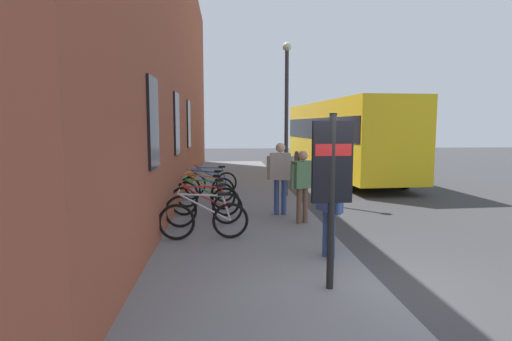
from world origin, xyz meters
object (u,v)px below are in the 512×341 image
at_px(bicycle_by_door, 211,183).
at_px(transit_info_sign, 332,173).
at_px(bicycle_beside_lamp, 205,194).
at_px(pedestrian_crossing_street, 280,171).
at_px(pedestrian_near_bus, 329,200).
at_px(pedestrian_by_facade, 303,179).
at_px(street_lamp, 287,105).
at_px(bicycle_nearest_sign, 206,188).
at_px(bicycle_leaning_wall, 205,200).
at_px(bicycle_end_of_row, 205,209).
at_px(city_bus, 343,135).
at_px(bicycle_mid_rack, 204,220).

xyz_separation_m(bicycle_by_door, transit_info_sign, (-7.73, -1.89, 1.21)).
relative_size(bicycle_beside_lamp, pedestrian_crossing_street, 0.93).
bearing_deg(pedestrian_crossing_street, bicycle_by_door, 31.21).
distance_m(pedestrian_near_bus, pedestrian_by_facade, 2.46).
bearing_deg(pedestrian_near_bus, bicycle_beside_lamp, 28.13).
relative_size(bicycle_beside_lamp, street_lamp, 0.35).
xyz_separation_m(pedestrian_by_facade, street_lamp, (3.68, -0.17, 1.84)).
xyz_separation_m(transit_info_sign, pedestrian_by_facade, (3.75, -0.32, -0.58)).
bearing_deg(bicycle_nearest_sign, street_lamp, -73.02).
xyz_separation_m(bicycle_leaning_wall, pedestrian_crossing_street, (0.03, -1.88, 0.71)).
height_order(bicycle_leaning_wall, bicycle_beside_lamp, same).
bearing_deg(bicycle_end_of_row, bicycle_nearest_sign, 2.05).
xyz_separation_m(bicycle_end_of_row, pedestrian_crossing_street, (1.04, -1.83, 0.71)).
relative_size(bicycle_nearest_sign, pedestrian_crossing_street, 0.94).
bearing_deg(bicycle_beside_lamp, city_bus, -39.74).
bearing_deg(pedestrian_by_facade, street_lamp, -2.63).
distance_m(pedestrian_by_facade, pedestrian_crossing_street, 1.03).
bearing_deg(street_lamp, transit_info_sign, 176.24).
height_order(bicycle_beside_lamp, transit_info_sign, transit_info_sign).
distance_m(bicycle_nearest_sign, street_lamp, 3.59).
bearing_deg(bicycle_by_door, bicycle_nearest_sign, 174.30).
bearing_deg(bicycle_by_door, bicycle_end_of_row, -179.98).
distance_m(bicycle_leaning_wall, pedestrian_crossing_street, 2.01).
bearing_deg(bicycle_nearest_sign, bicycle_mid_rack, -177.96).
height_order(bicycle_mid_rack, pedestrian_near_bus, pedestrian_near_bus).
bearing_deg(street_lamp, bicycle_beside_lamp, 126.55).
distance_m(bicycle_leaning_wall, pedestrian_near_bus, 4.11).
height_order(pedestrian_by_facade, street_lamp, street_lamp).
xyz_separation_m(pedestrian_near_bus, pedestrian_crossing_street, (3.42, 0.37, 0.10)).
bearing_deg(street_lamp, bicycle_mid_rack, 154.26).
relative_size(bicycle_leaning_wall, pedestrian_near_bus, 1.08).
bearing_deg(bicycle_end_of_row, bicycle_mid_rack, -177.98).
relative_size(pedestrian_near_bus, pedestrian_crossing_street, 0.91).
distance_m(bicycle_nearest_sign, pedestrian_by_facade, 3.78).
relative_size(pedestrian_crossing_street, street_lamp, 0.38).
bearing_deg(city_bus, bicycle_beside_lamp, 140.26).
bearing_deg(pedestrian_crossing_street, city_bus, -26.15).
height_order(bicycle_beside_lamp, city_bus, city_bus).
height_order(pedestrian_near_bus, pedestrian_by_facade, pedestrian_by_facade).
xyz_separation_m(bicycle_leaning_wall, bicycle_nearest_sign, (1.99, 0.06, -0.00)).
distance_m(bicycle_mid_rack, bicycle_end_of_row, 1.10).
height_order(bicycle_leaning_wall, bicycle_by_door, same).
height_order(pedestrian_crossing_street, street_lamp, street_lamp).
bearing_deg(pedestrian_crossing_street, bicycle_end_of_row, 119.51).
bearing_deg(transit_info_sign, pedestrian_by_facade, -4.86).
bearing_deg(bicycle_by_door, bicycle_leaning_wall, 179.08).
height_order(bicycle_mid_rack, street_lamp, street_lamp).
distance_m(transit_info_sign, pedestrian_crossing_street, 4.74).
bearing_deg(pedestrian_crossing_street, bicycle_beside_lamp, 65.37).
height_order(bicycle_beside_lamp, bicycle_by_door, same).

